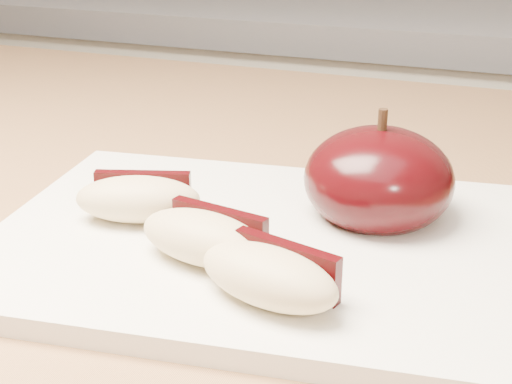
% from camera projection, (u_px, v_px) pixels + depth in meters
% --- Properties ---
extents(back_cabinet, '(2.40, 0.62, 0.94)m').
position_uv_depth(back_cabinet, '(383.00, 264.00, 1.28)').
color(back_cabinet, silver).
rests_on(back_cabinet, ground).
extents(cutting_board, '(0.32, 0.25, 0.01)m').
position_uv_depth(cutting_board, '(256.00, 243.00, 0.40)').
color(cutting_board, white).
rests_on(cutting_board, island_counter).
extents(apple_half, '(0.11, 0.11, 0.07)m').
position_uv_depth(apple_half, '(378.00, 179.00, 0.41)').
color(apple_half, black).
rests_on(apple_half, cutting_board).
extents(apple_wedge_a, '(0.08, 0.06, 0.03)m').
position_uv_depth(apple_wedge_a, '(139.00, 198.00, 0.41)').
color(apple_wedge_a, '#D3B885').
rests_on(apple_wedge_a, cutting_board).
extents(apple_wedge_b, '(0.08, 0.05, 0.03)m').
position_uv_depth(apple_wedge_b, '(205.00, 237.00, 0.36)').
color(apple_wedge_b, '#D3B885').
rests_on(apple_wedge_b, cutting_board).
extents(apple_wedge_c, '(0.08, 0.05, 0.03)m').
position_uv_depth(apple_wedge_c, '(270.00, 275.00, 0.32)').
color(apple_wedge_c, '#D3B885').
rests_on(apple_wedge_c, cutting_board).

